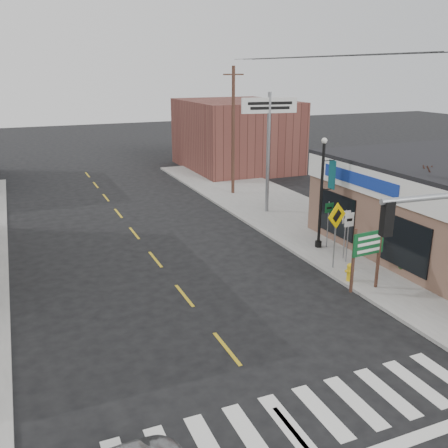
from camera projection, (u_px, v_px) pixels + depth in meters
name	position (u px, v px, depth m)	size (l,w,h in m)	color
ground	(295.00, 434.00, 11.55)	(140.00, 140.00, 0.00)	black
sidewalk_right	(316.00, 227.00, 26.31)	(6.00, 38.00, 0.13)	gray
center_line	(184.00, 295.00, 18.57)	(0.12, 56.00, 0.01)	gold
crosswalk	(286.00, 423.00, 11.90)	(11.00, 2.20, 0.01)	silver
bldg_distant_right	(235.00, 135.00, 41.54)	(8.00, 10.00, 5.60)	brown
guide_sign	(367.00, 249.00, 18.27)	(1.42, 0.13, 2.48)	#4D3024
fire_hydrant	(349.00, 271.00, 19.45)	(0.23, 0.23, 0.73)	gold
ped_crossing_sign	(336.00, 224.00, 20.28)	(1.09, 0.08, 2.81)	gray
lamp_post	(323.00, 185.00, 22.42)	(0.66, 0.52, 5.07)	black
dance_center_sign	(269.00, 123.00, 27.60)	(3.17, 0.20, 6.75)	gray
bare_tree	(442.00, 173.00, 19.83)	(2.52, 2.52, 5.04)	black
shrub_back	(410.00, 264.00, 20.14)	(1.06, 1.06, 0.80)	black
utility_pole_far	(233.00, 130.00, 32.14)	(1.41, 0.21, 8.13)	#41281D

